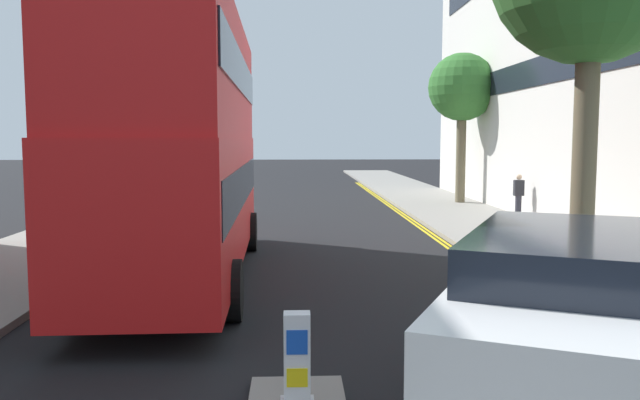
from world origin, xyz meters
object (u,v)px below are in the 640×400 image
at_px(double_decker_bus_away, 184,139).
at_px(pedestrian_far, 519,196).
at_px(keep_left_bollard, 297,368).
at_px(taxi_minivan, 561,341).

distance_m(double_decker_bus_away, pedestrian_far, 13.67).
relative_size(keep_left_bollard, double_decker_bus_away, 0.10).
bearing_deg(pedestrian_far, double_decker_bus_away, -140.16).
bearing_deg(taxi_minivan, pedestrian_far, 71.67).
xyz_separation_m(keep_left_bollard, double_decker_bus_away, (-2.36, 7.20, 2.42)).
height_order(keep_left_bollard, pedestrian_far, pedestrian_far).
bearing_deg(double_decker_bus_away, pedestrian_far, 39.84).
distance_m(keep_left_bollard, taxi_minivan, 2.67).
bearing_deg(double_decker_bus_away, keep_left_bollard, -71.83).
bearing_deg(taxi_minivan, double_decker_bus_away, 122.22).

